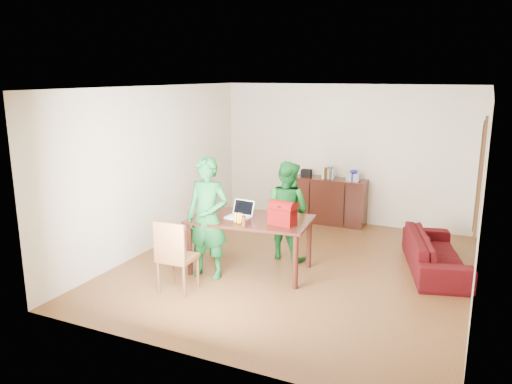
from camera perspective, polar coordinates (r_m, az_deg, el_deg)
The scene contains 10 objects.
room at distance 7.46m, azimuth 4.98°, elevation 1.09°, with size 5.20×5.70×2.90m.
table at distance 7.36m, azimuth -0.66°, elevation -3.80°, with size 1.85×1.17×0.82m.
chair at distance 6.92m, azimuth -8.96°, elevation -8.81°, with size 0.48×0.46×1.01m.
person_near at distance 7.15m, azimuth -5.56°, elevation -2.98°, with size 0.64×0.42×1.76m, color #135923.
person_far at distance 7.89m, azimuth 3.57°, elevation -2.10°, with size 0.77×0.60×1.57m, color #155E20.
laptop at distance 7.33m, azimuth -2.07°, elevation -2.64°, with size 0.37×0.27×0.24m.
bananas at distance 7.06m, azimuth -2.06°, elevation -3.38°, with size 0.16×0.10×0.06m, color gold, non-canonical shape.
bottle at distance 6.93m, azimuth -1.41°, elevation -3.30°, with size 0.05×0.05×0.16m, color #602916.
red_bag at distance 6.99m, azimuth 3.04°, elevation -2.68°, with size 0.37×0.21×0.27m, color #760708.
sofa at distance 7.99m, azimuth 19.81°, elevation -6.56°, with size 1.87×0.73×0.55m, color #3F080D.
Camera 1 is at (2.47, -6.73, 2.88)m, focal length 35.00 mm.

